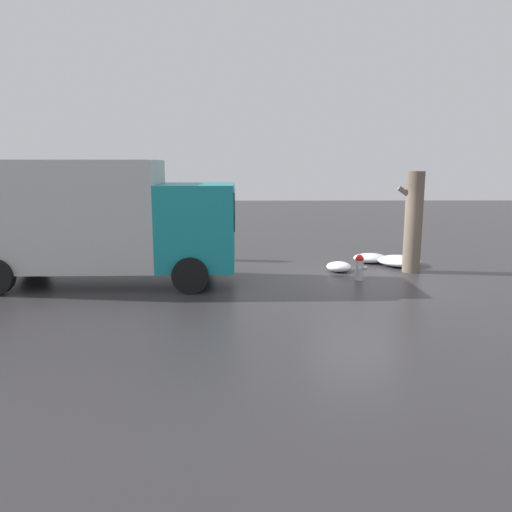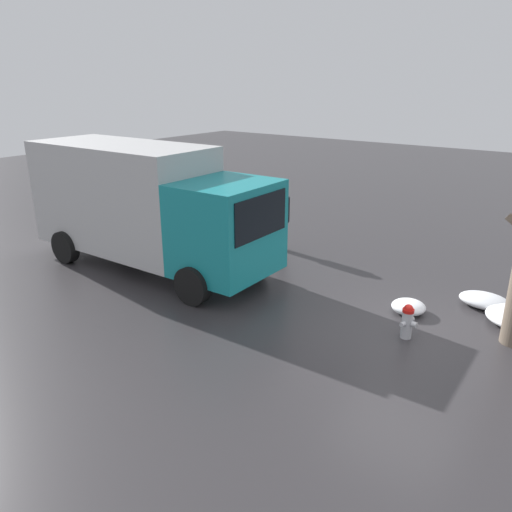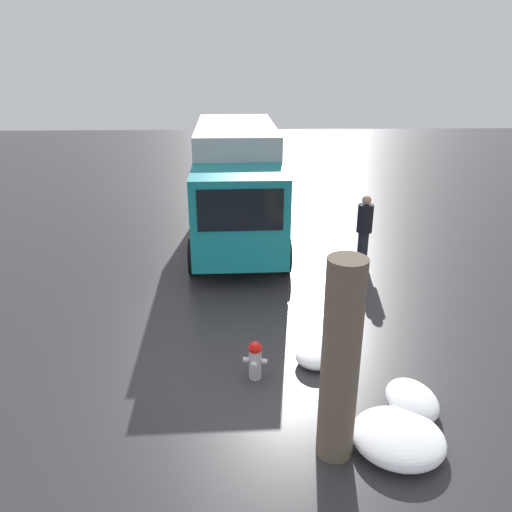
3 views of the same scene
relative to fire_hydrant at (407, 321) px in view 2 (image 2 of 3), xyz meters
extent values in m
plane|color=#333033|center=(0.01, 0.00, -0.37)|extent=(60.00, 60.00, 0.00)
cylinder|color=#B7B7BC|center=(0.01, 0.00, -0.09)|extent=(0.22, 0.22, 0.55)
cylinder|color=red|center=(0.01, 0.00, 0.22)|extent=(0.23, 0.23, 0.07)
sphere|color=red|center=(0.01, 0.00, 0.26)|extent=(0.18, 0.18, 0.18)
cylinder|color=#B7B7BC|center=(-0.15, 0.03, -0.02)|extent=(0.12, 0.13, 0.11)
cylinder|color=#B7B7BC|center=(-0.02, -0.16, -0.02)|extent=(0.11, 0.11, 0.09)
cylinder|color=#B7B7BC|center=(0.03, 0.15, -0.02)|extent=(0.11, 0.11, 0.09)
cube|color=teal|center=(4.39, 0.23, 1.17)|extent=(2.01, 2.33, 2.18)
cube|color=black|center=(3.41, 0.21, 1.61)|extent=(0.07, 1.92, 0.96)
cube|color=#BCBCBC|center=(7.94, 0.31, 1.48)|extent=(5.18, 2.40, 2.79)
cylinder|color=black|center=(4.52, -0.91, 0.08)|extent=(0.91, 0.30, 0.90)
cylinder|color=black|center=(4.47, 1.38, 0.08)|extent=(0.91, 0.30, 0.90)
cylinder|color=black|center=(9.24, -0.80, 0.08)|extent=(0.91, 0.30, 0.90)
cylinder|color=black|center=(9.19, 1.48, 0.08)|extent=(0.91, 0.30, 0.90)
cylinder|color=#23232D|center=(4.98, -3.01, 0.07)|extent=(0.27, 0.27, 0.88)
cylinder|color=black|center=(4.98, -3.01, 0.88)|extent=(0.40, 0.40, 0.73)
sphere|color=tan|center=(4.98, -3.01, 1.37)|extent=(0.24, 0.24, 0.24)
ellipsoid|color=white|center=(-0.88, -2.44, -0.22)|extent=(1.09, 0.79, 0.30)
ellipsoid|color=white|center=(0.37, -1.11, -0.22)|extent=(0.73, 0.74, 0.29)
camera|label=1|loc=(2.95, 13.35, 2.79)|focal=35.00mm
camera|label=2|loc=(-2.86, 8.81, 4.47)|focal=35.00mm
camera|label=3|loc=(-7.17, 0.24, 4.84)|focal=35.00mm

